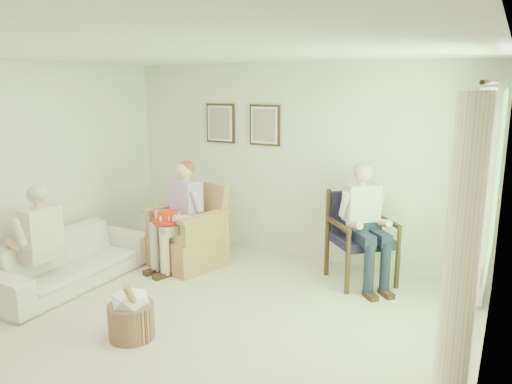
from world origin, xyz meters
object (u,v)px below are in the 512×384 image
(wood_armchair, at_px, (364,233))
(red_hat, at_px, (168,218))
(wicker_armchair, at_px, (189,240))
(sofa, at_px, (70,260))
(person_wicker, at_px, (181,208))
(hatbox, at_px, (131,313))
(person_dark, at_px, (361,215))
(person_sofa, at_px, (36,236))

(wood_armchair, distance_m, red_hat, 2.41)
(wicker_armchair, bearing_deg, wood_armchair, 30.62)
(sofa, relative_size, person_wicker, 1.49)
(sofa, xyz_separation_m, hatbox, (1.51, -0.65, -0.05))
(person_dark, xyz_separation_m, red_hat, (-2.23, -0.74, -0.13))
(person_wicker, distance_m, person_dark, 2.22)
(wood_armchair, relative_size, hatbox, 1.68)
(hatbox, bearing_deg, person_sofa, 171.42)
(wood_armchair, height_order, person_dark, person_dark)
(wood_armchair, xyz_separation_m, sofa, (-3.03, -1.77, -0.29))
(wood_armchair, bearing_deg, person_sofa, 173.09)
(wood_armchair, distance_m, person_wicker, 2.28)
(person_sofa, xyz_separation_m, red_hat, (0.80, 1.28, -0.01))
(sofa, distance_m, hatbox, 1.65)
(wicker_armchair, distance_m, person_sofa, 1.87)
(person_wicker, height_order, person_sofa, person_wicker)
(sofa, distance_m, red_hat, 1.24)
(red_hat, distance_m, hatbox, 1.73)
(wicker_armchair, distance_m, person_dark, 2.25)
(wood_armchair, distance_m, person_dark, 0.31)
(person_sofa, relative_size, hatbox, 1.99)
(wood_armchair, xyz_separation_m, person_wicker, (-2.16, -0.72, 0.22))
(hatbox, bearing_deg, person_wicker, 110.55)
(wood_armchair, distance_m, hatbox, 2.88)
(person_wicker, bearing_deg, wicker_armchair, 105.63)
(wicker_armchair, distance_m, red_hat, 0.50)
(person_wicker, bearing_deg, person_dark, 29.74)
(red_hat, bearing_deg, hatbox, -64.83)
(person_dark, bearing_deg, hatbox, -166.84)
(person_dark, bearing_deg, person_wicker, 151.32)
(person_sofa, bearing_deg, hatbox, 84.66)
(person_dark, xyz_separation_m, hatbox, (-1.52, -2.24, -0.59))
(person_wicker, height_order, person_dark, person_dark)
(red_hat, bearing_deg, wicker_armchair, 78.19)
(sofa, xyz_separation_m, red_hat, (0.80, 0.85, 0.41))
(person_dark, xyz_separation_m, person_sofa, (-3.03, -2.02, -0.13))
(wood_armchair, relative_size, sofa, 0.52)
(person_wicker, distance_m, hatbox, 1.90)
(wicker_armchair, relative_size, red_hat, 2.85)
(wicker_armchair, distance_m, hatbox, 1.95)
(hatbox, bearing_deg, wicker_armchair, 109.11)
(person_wicker, distance_m, person_sofa, 1.72)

